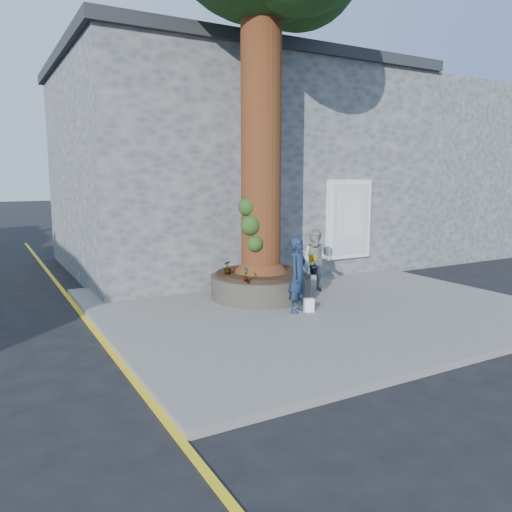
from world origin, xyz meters
TOP-DOWN VIEW (x-y plane):
  - ground at (0.00, 0.00)m, footprint 120.00×120.00m
  - pavement at (1.50, 1.00)m, footprint 9.00×8.00m
  - yellow_line at (-3.05, 1.00)m, footprint 0.10×30.00m
  - stone_shop at (2.50, 7.20)m, footprint 10.30×8.30m
  - neighbour_shop at (10.50, 7.20)m, footprint 6.00×8.00m
  - planter at (0.80, 2.00)m, footprint 2.30×2.30m
  - man at (0.82, 0.50)m, footprint 0.67×0.60m
  - woman at (2.30, 1.91)m, footprint 0.92×0.90m
  - shopping_bag at (1.02, 0.39)m, footprint 0.23×0.18m
  - plant_a at (-0.05, 1.15)m, footprint 0.22×0.21m
  - plant_b at (1.65, 1.15)m, footprint 0.26×0.27m
  - plant_c at (-0.01, 2.09)m, footprint 0.20×0.20m
  - plant_d at (1.65, 2.85)m, footprint 0.38×0.38m

SIDE VIEW (x-z plane):
  - ground at x=0.00m, z-range 0.00..0.00m
  - yellow_line at x=-3.05m, z-range 0.00..0.01m
  - pavement at x=1.50m, z-range 0.00..0.12m
  - shopping_bag at x=1.02m, z-range 0.12..0.40m
  - planter at x=0.80m, z-range 0.11..0.71m
  - woman at x=2.30m, z-range 0.12..1.62m
  - plant_c at x=-0.01m, z-range 0.72..1.02m
  - plant_d at x=1.65m, z-range 0.72..1.03m
  - plant_a at x=-0.05m, z-range 0.72..1.06m
  - man at x=0.82m, z-range 0.12..1.67m
  - plant_b at x=1.65m, z-range 0.72..1.16m
  - neighbour_shop at x=10.50m, z-range 0.00..6.00m
  - stone_shop at x=2.50m, z-range 0.01..6.31m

